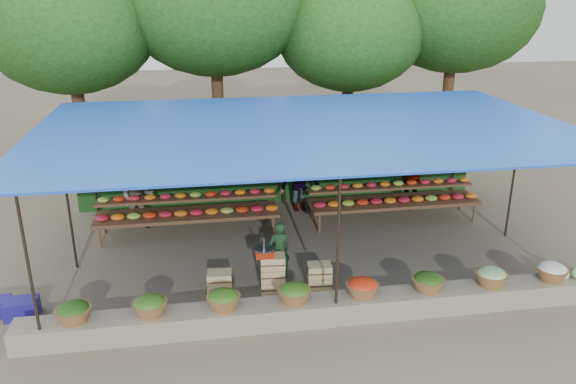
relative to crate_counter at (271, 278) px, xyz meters
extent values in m
plane|color=brown|center=(0.95, 1.67, -0.31)|extent=(60.00, 60.00, 0.00)
cube|color=gray|center=(0.95, -1.08, -0.11)|extent=(10.60, 0.55, 0.40)
cylinder|color=black|center=(-3.85, -1.23, 1.09)|extent=(0.05, 0.05, 2.80)
cylinder|color=black|center=(0.95, -1.23, 1.09)|extent=(0.05, 0.05, 2.80)
cylinder|color=black|center=(-3.85, 1.67, 1.09)|extent=(0.05, 0.05, 2.80)
cylinder|color=black|center=(5.75, 1.67, 1.09)|extent=(0.05, 0.05, 2.80)
cylinder|color=black|center=(-3.85, 4.57, 1.09)|extent=(0.05, 0.05, 2.80)
cylinder|color=black|center=(0.95, 4.57, 1.09)|extent=(0.05, 0.05, 2.80)
cylinder|color=black|center=(5.75, 4.57, 1.09)|extent=(0.05, 0.05, 2.80)
cube|color=blue|center=(0.95, 1.67, 2.49)|extent=(10.80, 6.60, 0.04)
cube|color=blue|center=(0.95, -0.33, 2.31)|extent=(10.80, 2.19, 0.26)
cube|color=blue|center=(0.95, 3.67, 2.31)|extent=(10.80, 2.19, 0.26)
cylinder|color=gray|center=(0.95, 3.07, 1.71)|extent=(9.60, 0.01, 0.01)
ellipsoid|color=yellow|center=(-3.55, 3.07, 1.43)|extent=(0.23, 0.17, 0.30)
ellipsoid|color=yellow|center=(-3.10, 3.07, 1.43)|extent=(0.23, 0.17, 0.30)
ellipsoid|color=yellow|center=(-2.65, 3.07, 1.43)|extent=(0.23, 0.17, 0.30)
ellipsoid|color=yellow|center=(-2.20, 3.07, 1.43)|extent=(0.23, 0.17, 0.30)
ellipsoid|color=yellow|center=(-1.75, 3.07, 1.43)|extent=(0.23, 0.17, 0.30)
ellipsoid|color=yellow|center=(-1.30, 3.07, 1.43)|extent=(0.23, 0.17, 0.30)
ellipsoid|color=yellow|center=(-0.85, 3.07, 1.43)|extent=(0.23, 0.17, 0.30)
ellipsoid|color=yellow|center=(-0.40, 3.07, 1.43)|extent=(0.23, 0.17, 0.30)
ellipsoid|color=yellow|center=(0.05, 3.07, 1.43)|extent=(0.23, 0.17, 0.30)
ellipsoid|color=yellow|center=(0.50, 3.07, 1.43)|extent=(0.23, 0.17, 0.30)
ellipsoid|color=yellow|center=(0.95, 3.07, 1.43)|extent=(0.23, 0.17, 0.30)
ellipsoid|color=yellow|center=(1.40, 3.07, 1.43)|extent=(0.23, 0.17, 0.30)
ellipsoid|color=yellow|center=(1.85, 3.07, 1.43)|extent=(0.23, 0.17, 0.30)
ellipsoid|color=yellow|center=(2.30, 3.07, 1.43)|extent=(0.23, 0.17, 0.30)
ellipsoid|color=yellow|center=(2.75, 3.07, 1.43)|extent=(0.23, 0.17, 0.30)
ellipsoid|color=yellow|center=(3.20, 3.07, 1.43)|extent=(0.23, 0.17, 0.30)
ellipsoid|color=yellow|center=(3.65, 3.07, 1.43)|extent=(0.23, 0.17, 0.30)
ellipsoid|color=yellow|center=(4.10, 3.07, 1.43)|extent=(0.23, 0.17, 0.30)
ellipsoid|color=yellow|center=(4.55, 3.07, 1.43)|extent=(0.23, 0.17, 0.30)
ellipsoid|color=yellow|center=(5.00, 3.07, 1.43)|extent=(0.23, 0.17, 0.30)
ellipsoid|color=yellow|center=(5.45, 3.07, 1.43)|extent=(0.23, 0.17, 0.30)
ellipsoid|color=#245015|center=(-3.35, -1.08, 0.31)|extent=(0.52, 0.52, 0.23)
ellipsoid|color=#37671B|center=(-2.15, -1.08, 0.31)|extent=(0.52, 0.52, 0.23)
ellipsoid|color=#37671B|center=(-0.95, -1.08, 0.31)|extent=(0.52, 0.52, 0.23)
ellipsoid|color=#37671B|center=(0.25, -1.08, 0.31)|extent=(0.52, 0.52, 0.23)
ellipsoid|color=red|center=(1.45, -1.08, 0.31)|extent=(0.52, 0.52, 0.23)
ellipsoid|color=#245015|center=(2.65, -1.08, 0.31)|extent=(0.52, 0.52, 0.23)
ellipsoid|color=#84BE77|center=(3.85, -1.08, 0.31)|extent=(0.52, 0.52, 0.23)
ellipsoid|color=silver|center=(5.05, -1.08, 0.31)|extent=(0.52, 0.52, 0.23)
cube|color=#1A4117|center=(0.95, 4.82, 0.94)|extent=(10.60, 0.06, 2.50)
cylinder|color=#352613|center=(-4.55, 7.47, 1.67)|extent=(0.36, 0.36, 3.97)
ellipsoid|color=#19340E|center=(-4.55, 7.47, 4.15)|extent=(4.77, 4.77, 3.69)
cylinder|color=#352613|center=(-0.55, 7.87, 1.93)|extent=(0.36, 0.36, 4.48)
ellipsoid|color=#19340E|center=(-0.55, 7.87, 4.73)|extent=(5.39, 5.39, 4.17)
cylinder|color=#352613|center=(3.45, 7.57, 1.55)|extent=(0.36, 0.36, 3.71)
ellipsoid|color=#19340E|center=(3.45, 7.57, 3.87)|extent=(4.47, 4.47, 3.45)
cylinder|color=#352613|center=(6.95, 7.97, 1.87)|extent=(0.36, 0.36, 4.35)
ellipsoid|color=#19340E|center=(6.95, 7.97, 4.59)|extent=(5.24, 5.24, 4.05)
cube|color=#47311C|center=(-1.55, 2.97, 0.19)|extent=(4.20, 0.95, 0.08)
cube|color=#47311C|center=(-1.55, 3.27, 0.47)|extent=(4.20, 0.35, 0.06)
cylinder|color=#47311C|center=(-3.50, 2.57, -0.06)|extent=(0.06, 0.06, 0.50)
cylinder|color=#47311C|center=(0.40, 2.57, -0.06)|extent=(0.06, 0.06, 0.50)
cylinder|color=#47311C|center=(-3.50, 3.37, -0.06)|extent=(0.06, 0.06, 0.50)
cylinder|color=#47311C|center=(0.40, 3.37, -0.06)|extent=(0.06, 0.06, 0.50)
ellipsoid|color=red|center=(-3.45, 2.82, 0.29)|extent=(0.31, 0.26, 0.13)
ellipsoid|color=#8DB537|center=(-3.45, 3.27, 0.56)|extent=(0.26, 0.22, 0.12)
ellipsoid|color=orange|center=(-3.10, 2.82, 0.29)|extent=(0.31, 0.26, 0.13)
ellipsoid|color=red|center=(-3.10, 3.27, 0.56)|extent=(0.26, 0.22, 0.12)
ellipsoid|color=#8DB537|center=(-2.75, 2.82, 0.29)|extent=(0.31, 0.26, 0.13)
ellipsoid|color=red|center=(-2.75, 3.27, 0.56)|extent=(0.26, 0.22, 0.12)
ellipsoid|color=red|center=(-2.40, 2.82, 0.29)|extent=(0.31, 0.26, 0.13)
ellipsoid|color=orange|center=(-2.40, 3.27, 0.56)|extent=(0.26, 0.22, 0.12)
ellipsoid|color=red|center=(-2.05, 2.82, 0.29)|extent=(0.31, 0.26, 0.13)
ellipsoid|color=red|center=(-2.05, 3.27, 0.56)|extent=(0.26, 0.22, 0.12)
ellipsoid|color=orange|center=(-1.70, 2.82, 0.29)|extent=(0.31, 0.26, 0.13)
ellipsoid|color=orange|center=(-1.70, 3.27, 0.56)|extent=(0.26, 0.22, 0.12)
ellipsoid|color=red|center=(-1.35, 2.82, 0.29)|extent=(0.31, 0.26, 0.13)
ellipsoid|color=#8DB537|center=(-1.35, 3.27, 0.56)|extent=(0.26, 0.22, 0.12)
ellipsoid|color=orange|center=(-1.00, 2.82, 0.29)|extent=(0.31, 0.26, 0.13)
ellipsoid|color=red|center=(-1.00, 3.27, 0.56)|extent=(0.26, 0.22, 0.12)
ellipsoid|color=#8DB537|center=(-0.65, 2.82, 0.29)|extent=(0.31, 0.26, 0.13)
ellipsoid|color=red|center=(-0.65, 3.27, 0.56)|extent=(0.26, 0.22, 0.12)
ellipsoid|color=red|center=(-0.30, 2.82, 0.29)|extent=(0.31, 0.26, 0.13)
ellipsoid|color=orange|center=(-0.30, 3.27, 0.56)|extent=(0.26, 0.22, 0.12)
ellipsoid|color=red|center=(0.05, 2.82, 0.29)|extent=(0.31, 0.26, 0.13)
ellipsoid|color=red|center=(0.05, 3.27, 0.56)|extent=(0.26, 0.22, 0.12)
ellipsoid|color=orange|center=(0.40, 2.82, 0.29)|extent=(0.31, 0.26, 0.13)
ellipsoid|color=orange|center=(0.40, 3.27, 0.56)|extent=(0.26, 0.22, 0.12)
cube|color=#47311C|center=(3.45, 2.97, 0.19)|extent=(4.20, 0.95, 0.08)
cube|color=#47311C|center=(3.45, 3.27, 0.47)|extent=(4.20, 0.35, 0.06)
cylinder|color=#47311C|center=(1.50, 2.57, -0.06)|extent=(0.06, 0.06, 0.50)
cylinder|color=#47311C|center=(5.40, 2.57, -0.06)|extent=(0.06, 0.06, 0.50)
cylinder|color=#47311C|center=(1.50, 3.37, -0.06)|extent=(0.06, 0.06, 0.50)
cylinder|color=#47311C|center=(5.40, 3.37, -0.06)|extent=(0.06, 0.06, 0.50)
ellipsoid|color=red|center=(1.55, 2.82, 0.29)|extent=(0.31, 0.26, 0.13)
ellipsoid|color=#8DB537|center=(1.55, 3.27, 0.56)|extent=(0.26, 0.22, 0.12)
ellipsoid|color=orange|center=(1.90, 2.82, 0.29)|extent=(0.31, 0.26, 0.13)
ellipsoid|color=red|center=(1.90, 3.27, 0.56)|extent=(0.26, 0.22, 0.12)
ellipsoid|color=#8DB537|center=(2.25, 2.82, 0.29)|extent=(0.31, 0.26, 0.13)
ellipsoid|color=red|center=(2.25, 3.27, 0.56)|extent=(0.26, 0.22, 0.12)
ellipsoid|color=red|center=(2.60, 2.82, 0.29)|extent=(0.31, 0.26, 0.13)
ellipsoid|color=orange|center=(2.60, 3.27, 0.56)|extent=(0.26, 0.22, 0.12)
ellipsoid|color=red|center=(2.95, 2.82, 0.29)|extent=(0.31, 0.26, 0.13)
ellipsoid|color=red|center=(2.95, 3.27, 0.56)|extent=(0.26, 0.22, 0.12)
ellipsoid|color=orange|center=(3.30, 2.82, 0.29)|extent=(0.31, 0.26, 0.13)
ellipsoid|color=orange|center=(3.30, 3.27, 0.56)|extent=(0.26, 0.22, 0.12)
ellipsoid|color=red|center=(3.65, 2.82, 0.29)|extent=(0.31, 0.26, 0.13)
ellipsoid|color=#8DB537|center=(3.65, 3.27, 0.56)|extent=(0.26, 0.22, 0.12)
ellipsoid|color=orange|center=(4.00, 2.82, 0.29)|extent=(0.31, 0.26, 0.13)
ellipsoid|color=red|center=(4.00, 3.27, 0.56)|extent=(0.26, 0.22, 0.12)
ellipsoid|color=#8DB537|center=(4.35, 2.82, 0.29)|extent=(0.31, 0.26, 0.13)
ellipsoid|color=red|center=(4.35, 3.27, 0.56)|extent=(0.26, 0.22, 0.12)
ellipsoid|color=red|center=(4.70, 2.82, 0.29)|extent=(0.31, 0.26, 0.13)
ellipsoid|color=orange|center=(4.70, 3.27, 0.56)|extent=(0.26, 0.22, 0.12)
ellipsoid|color=red|center=(5.05, 2.82, 0.29)|extent=(0.31, 0.26, 0.13)
ellipsoid|color=red|center=(5.05, 3.27, 0.56)|extent=(0.26, 0.22, 0.12)
ellipsoid|color=orange|center=(5.40, 2.82, 0.29)|extent=(0.31, 0.26, 0.13)
ellipsoid|color=orange|center=(5.40, 3.27, 0.56)|extent=(0.26, 0.22, 0.12)
cube|color=tan|center=(-0.97, 0.00, -0.19)|extent=(0.48, 0.38, 0.25)
cube|color=tan|center=(-0.97, 0.00, 0.07)|extent=(0.48, 0.38, 0.25)
cube|color=tan|center=(0.03, 0.00, -0.19)|extent=(0.48, 0.38, 0.25)
cube|color=tan|center=(0.03, 0.00, 0.07)|extent=(0.48, 0.38, 0.25)
cube|color=tan|center=(0.03, 0.00, 0.33)|extent=(0.48, 0.38, 0.25)
cube|color=tan|center=(0.93, 0.00, -0.19)|extent=(0.48, 0.38, 0.25)
cube|color=tan|center=(0.93, 0.00, 0.07)|extent=(0.48, 0.38, 0.25)
cube|color=#B6260E|center=(-0.13, 0.00, 0.53)|extent=(0.33, 0.29, 0.13)
cylinder|color=gray|center=(-0.13, 0.00, 0.61)|extent=(0.35, 0.35, 0.03)
cylinder|color=gray|center=(-0.13, 0.00, 0.71)|extent=(0.03, 0.03, 0.24)
imported|color=#1A391E|center=(0.23, 0.54, 0.29)|extent=(0.49, 0.38, 1.20)
imported|color=slate|center=(-2.71, 3.53, 0.49)|extent=(0.83, 0.68, 1.60)
imported|color=slate|center=(1.30, 4.04, 0.52)|extent=(1.17, 0.79, 1.67)
imported|color=slate|center=(4.17, 3.80, 0.62)|extent=(1.06, 1.13, 1.86)
cube|color=navy|center=(-4.44, -0.13, -0.15)|extent=(0.57, 0.42, 0.33)
camera|label=1|loc=(-1.22, -9.31, 5.15)|focal=35.00mm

